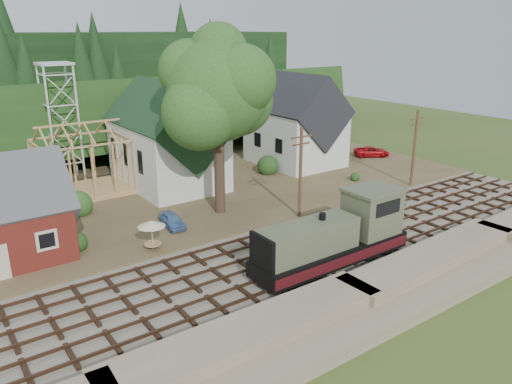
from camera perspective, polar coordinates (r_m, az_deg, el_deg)
ground at (r=35.49m, az=1.74°, el=-7.97°), size 140.00×140.00×0.00m
embankment at (r=30.05m, az=11.90°, el=-13.63°), size 64.00×5.00×1.60m
railroad_bed at (r=35.45m, az=1.74°, el=-7.85°), size 64.00×11.00×0.16m
village_flat at (r=49.87m, az=-10.89°, el=-0.23°), size 64.00×26.00×0.30m
hillside at (r=71.72m, az=-19.12°, el=4.61°), size 70.00×28.96×12.74m
ridge at (r=86.90m, az=-22.29°, el=6.49°), size 80.00×20.00×12.00m
church at (r=50.86m, az=-10.00°, el=6.06°), size 8.40×15.17×13.00m
farmhouse at (r=58.94m, az=4.53°, el=7.62°), size 8.40×10.80×10.60m
timber_frame at (r=50.65m, az=-19.20°, el=3.03°), size 8.20×6.20×6.99m
lattice_tower at (r=55.19m, az=-21.82°, el=11.11°), size 3.20×3.20×12.12m
big_tree at (r=41.75m, az=-4.26°, el=10.69°), size 10.90×8.40×14.70m
telegraph_pole_near at (r=41.89m, az=5.10°, el=2.34°), size 2.20×0.28×8.00m
telegraph_pole_far at (r=52.65m, az=17.65°, el=4.85°), size 2.20×0.28×8.00m
locomotive at (r=34.59m, az=9.26°, el=-5.06°), size 12.01×3.00×4.80m
car_blue at (r=41.01m, az=-9.58°, el=-3.17°), size 1.70×3.52×1.16m
car_red at (r=64.47m, az=13.10°, el=4.53°), size 4.79×4.04×1.22m
patio_set at (r=36.75m, az=-11.87°, el=-3.70°), size 1.99×1.99×2.21m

